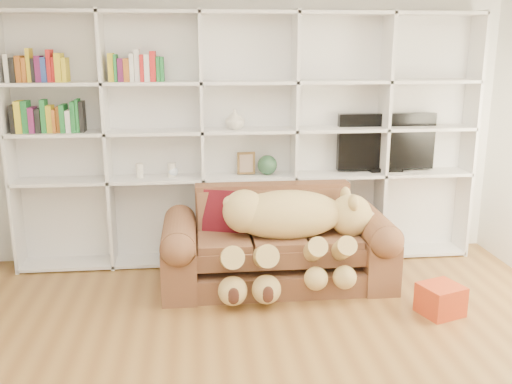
{
  "coord_description": "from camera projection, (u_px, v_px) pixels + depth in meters",
  "views": [
    {
      "loc": [
        -0.5,
        -3.05,
        2.09
      ],
      "look_at": [
        -0.0,
        1.63,
        0.87
      ],
      "focal_mm": 40.0,
      "sensor_mm": 36.0,
      "label": 1
    }
  ],
  "objects": [
    {
      "name": "picture_frame",
      "position": [
        246.0,
        163.0,
        5.48
      ],
      "size": [
        0.17,
        0.04,
        0.21
      ],
      "primitive_type": "cube",
      "rotation": [
        0.0,
        0.0,
        0.06
      ],
      "color": "brown",
      "rests_on": "bookshelf"
    },
    {
      "name": "teddy_bear",
      "position": [
        290.0,
        226.0,
        4.88
      ],
      "size": [
        1.44,
        0.81,
        0.84
      ],
      "rotation": [
        0.0,
        0.0,
        -0.11
      ],
      "color": "tan",
      "rests_on": "sofa"
    },
    {
      "name": "tv",
      "position": [
        386.0,
        143.0,
        5.63
      ],
      "size": [
        0.97,
        0.18,
        0.57
      ],
      "color": "black",
      "rests_on": "bookshelf"
    },
    {
      "name": "shelf_vase",
      "position": [
        235.0,
        119.0,
        5.36
      ],
      "size": [
        0.22,
        0.22,
        0.19
      ],
      "primitive_type": "imported",
      "rotation": [
        0.0,
        0.0,
        -0.22
      ],
      "color": "beige",
      "rests_on": "bookshelf"
    },
    {
      "name": "sofa",
      "position": [
        277.0,
        249.0,
        5.1
      ],
      "size": [
        2.01,
        0.87,
        0.85
      ],
      "color": "brown",
      "rests_on": "floor"
    },
    {
      "name": "bookshelf",
      "position": [
        223.0,
        129.0,
        5.43
      ],
      "size": [
        4.43,
        0.35,
        2.4
      ],
      "color": "white",
      "rests_on": "floor"
    },
    {
      "name": "wall_back",
      "position": [
        247.0,
        122.0,
        5.58
      ],
      "size": [
        5.0,
        0.02,
        2.7
      ],
      "primitive_type": "cube",
      "color": "white",
      "rests_on": "floor"
    },
    {
      "name": "green_vase",
      "position": [
        267.0,
        165.0,
        5.51
      ],
      "size": [
        0.19,
        0.19,
        0.19
      ],
      "primitive_type": "sphere",
      "color": "#295033",
      "rests_on": "bookshelf"
    },
    {
      "name": "figurine_tall",
      "position": [
        140.0,
        171.0,
        5.39
      ],
      "size": [
        0.08,
        0.08,
        0.14
      ],
      "primitive_type": "cylinder",
      "rotation": [
        0.0,
        0.0,
        -0.29
      ],
      "color": "silver",
      "rests_on": "bookshelf"
    },
    {
      "name": "throw_pillow",
      "position": [
        226.0,
        212.0,
        5.11
      ],
      "size": [
        0.44,
        0.33,
        0.41
      ],
      "primitive_type": "cube",
      "rotation": [
        -0.24,
        0.0,
        -0.3
      ],
      "color": "#601012",
      "rests_on": "sofa"
    },
    {
      "name": "gift_box",
      "position": [
        441.0,
        300.0,
        4.54
      ],
      "size": [
        0.38,
        0.37,
        0.24
      ],
      "primitive_type": "cube",
      "rotation": [
        0.0,
        0.0,
        0.33
      ],
      "color": "#BF3C19",
      "rests_on": "floor"
    },
    {
      "name": "snow_globe",
      "position": [
        173.0,
        171.0,
        5.42
      ],
      "size": [
        0.1,
        0.1,
        0.1
      ],
      "primitive_type": "sphere",
      "color": "white",
      "rests_on": "bookshelf"
    },
    {
      "name": "figurine_short",
      "position": [
        172.0,
        170.0,
        5.42
      ],
      "size": [
        0.09,
        0.09,
        0.14
      ],
      "primitive_type": "cylinder",
      "rotation": [
        0.0,
        0.0,
        -0.19
      ],
      "color": "silver",
      "rests_on": "bookshelf"
    }
  ]
}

